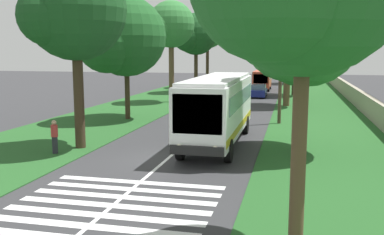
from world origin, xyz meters
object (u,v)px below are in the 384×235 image
Objects in this scene: trailing_minibus_0 at (262,78)px; roadside_tree_left_4 at (74,12)px; coach_bus at (218,106)px; trailing_car_1 at (258,91)px; pedestrian at (55,136)px; roadside_tree_left_2 at (195,35)px; roadside_tree_right_1 at (302,33)px; roadside_tree_right_2 at (295,29)px; roadside_tree_right_4 at (296,46)px; roadside_tree_right_0 at (287,35)px; utility_pole at (281,62)px; roadside_tree_left_0 at (207,32)px; trailing_car_0 at (215,98)px; roadside_tree_left_1 at (123,39)px; roadside_tree_left_3 at (170,26)px.

roadside_tree_left_4 reaches higher than trailing_minibus_0.
coach_bus is 25.78m from trailing_car_1.
pedestrian is (-1.59, 0.50, -6.19)m from roadside_tree_left_4.
roadside_tree_right_1 is at bearing -158.17° from roadside_tree_left_2.
trailing_minibus_0 is 9.32m from roadside_tree_right_2.
roadside_tree_right_4 reaches higher than coach_bus.
trailing_car_1 is 0.44× the size of roadside_tree_left_4.
roadside_tree_right_0 is at bearing 178.18° from roadside_tree_right_4.
roadside_tree_right_2 is 1.25× the size of utility_pole.
roadside_tree_left_0 reaches higher than trailing_car_1.
utility_pole reaches higher than trailing_minibus_0.
roadside_tree_right_1 is 8.97m from utility_pole.
trailing_car_0 is 12.93m from roadside_tree_left_1.
utility_pole reaches higher than trailing_car_0.
trailing_minibus_0 is at bearing -108.77° from roadside_tree_left_0.
roadside_tree_left_4 is at bearing 165.68° from trailing_car_1.
trailing_minibus_0 is 35.99m from roadside_tree_right_1.
roadside_tree_left_4 reaches higher than roadside_tree_right_0.
roadside_tree_right_0 reaches higher than pedestrian.
trailing_car_0 is 0.72× the size of trailing_minibus_0.
roadside_tree_left_0 is 1.05× the size of roadside_tree_left_4.
roadside_tree_left_0 is at bearing 35.50° from trailing_car_1.
roadside_tree_left_2 is at bearing 15.06° from coach_bus.
roadside_tree_right_2 reaches higher than roadside_tree_left_3.
trailing_minibus_0 is at bearing 11.33° from roadside_tree_right_0.
roadside_tree_right_2 reaches higher than utility_pole.
roadside_tree_right_4 is (49.94, -11.25, -1.28)m from roadside_tree_left_4.
roadside_tree_left_1 is at bearing 162.86° from trailing_minibus_0.
roadside_tree_right_1 is 48.34m from roadside_tree_right_4.
roadside_tree_right_2 is (29.48, 0.40, 1.52)m from roadside_tree_right_1.
roadside_tree_left_4 reaches higher than roadside_tree_right_1.
roadside_tree_right_1 is at bearing -173.07° from trailing_minibus_0.
roadside_tree_right_0 reaches higher than roadside_tree_right_1.
roadside_tree_right_1 reaches higher than coach_bus.
pedestrian is at bearing 119.29° from coach_bus.
coach_bus is 5.89m from roadside_tree_right_1.
roadside_tree_left_1 reaches higher than utility_pole.
roadside_tree_left_4 is at bearing 169.20° from trailing_minibus_0.
roadside_tree_left_4 reaches higher than utility_pole.
roadside_tree_left_0 is at bearing 53.76° from roadside_tree_right_2.
trailing_car_0 is at bearing 168.49° from trailing_minibus_0.
roadside_tree_left_1 reaches higher than pedestrian.
roadside_tree_left_1 is at bearing 57.02° from roadside_tree_right_1.
trailing_car_0 is 0.42× the size of roadside_tree_left_0.
roadside_tree_right_4 is at bearing -12.85° from pedestrian.
roadside_tree_right_2 is at bearing -3.60° from roadside_tree_right_0.
roadside_tree_left_2 is (29.54, 7.95, 4.83)m from coach_bus.
roadside_tree_left_3 is at bearing 179.54° from roadside_tree_left_2.
roadside_tree_left_0 is at bearing 12.05° from coach_bus.
roadside_tree_left_1 is at bearing 149.93° from roadside_tree_right_2.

